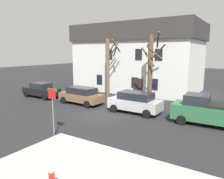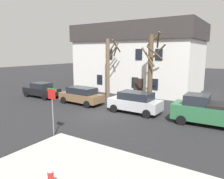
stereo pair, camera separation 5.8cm
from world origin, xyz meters
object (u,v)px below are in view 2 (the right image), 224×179
Objects in this scene: building_main at (138,57)px; street_sign_pole at (52,103)px; car_silver_wagon at (135,102)px; fire_hydrant at (51,178)px; pickup_truck_green at (210,111)px; car_brown_wagon at (81,95)px; tree_bare_near at (109,66)px; bicycle_leaning at (94,91)px; car_black_sedan at (42,90)px; tree_bare_mid at (151,66)px.

street_sign_pole is at bearing -79.97° from building_main.
car_silver_wagon is 7.63m from street_sign_pole.
pickup_truck_green is at bearing 72.18° from fire_hydrant.
building_main is 3.45× the size of car_brown_wagon.
bicycle_leaning is (-2.45, 0.45, -3.18)m from tree_bare_near.
car_brown_wagon is 2.66× the size of bicycle_leaning.
car_black_sedan is (-6.22, -4.34, -2.72)m from tree_bare_near.
building_main is at bearing 108.37° from fire_hydrant.
tree_bare_near is 5.09m from car_brown_wagon.
tree_bare_mid is 1.57× the size of car_silver_wagon.
building_main reaches higher than tree_bare_mid.
tree_bare_near is 12.23m from street_sign_pole.
building_main is 18.31m from street_sign_pole.
tree_bare_near reaches higher than pickup_truck_green.
tree_bare_mid reaches higher than tree_bare_near.
car_black_sedan is 5.88m from car_brown_wagon.
bicycle_leaning is at bearing 122.88° from fire_hydrant.
street_sign_pole reaches higher than pickup_truck_green.
street_sign_pole is at bearing 136.99° from fire_hydrant.
tree_bare_near reaches higher than fire_hydrant.
car_silver_wagon is at bearing 76.16° from street_sign_pole.
building_main is 13.12m from car_black_sedan.
fire_hydrant is at bearing -53.70° from car_brown_wagon.
street_sign_pole is (4.05, -7.24, 1.19)m from car_brown_wagon.
building_main is 11.23m from car_brown_wagon.
tree_bare_mid is at bearing -55.02° from building_main.
car_silver_wagon is (5.85, 0.09, 0.05)m from car_brown_wagon.
tree_bare_near is at bearing 176.65° from tree_bare_mid.
building_main is 5.40× the size of street_sign_pole.
bicycle_leaning is (-7.64, 0.75, -3.30)m from tree_bare_mid.
car_brown_wagon is at bearing -144.03° from tree_bare_mid.
building_main reaches higher than street_sign_pole.
car_silver_wagon is (4.97, -10.56, -3.41)m from building_main.
bicycle_leaning is at bearing 149.63° from car_silver_wagon.
car_black_sedan is (-6.77, -10.67, -3.51)m from building_main.
tree_bare_mid is 1.36× the size of pickup_truck_green.
street_sign_pole is (9.93, -7.21, 1.23)m from car_black_sedan.
car_black_sedan is at bearing -160.53° from tree_bare_mid.
car_black_sedan reaches higher than fire_hydrant.
building_main reaches higher than bicycle_leaning.
tree_bare_near is 8.06m from car_black_sedan.
car_black_sedan is (-11.41, -4.04, -2.84)m from tree_bare_mid.
building_main is 6.41m from tree_bare_near.
car_black_sedan is at bearing -179.78° from car_brown_wagon.
fire_hydrant is at bearing -71.63° from building_main.
fire_hydrant is (2.22, -11.09, -0.39)m from car_silver_wagon.
street_sign_pole is 1.70× the size of bicycle_leaning.
tree_bare_near is 1.41× the size of car_brown_wagon.
building_main is at bearing 85.25° from car_brown_wagon.
car_black_sedan is 1.52× the size of street_sign_pole.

